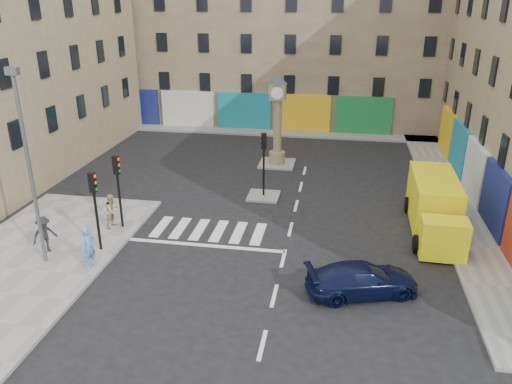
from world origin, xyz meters
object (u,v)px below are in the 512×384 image
(traffic_light_left_far, at_px, (118,180))
(clock_pillar, at_px, (278,114))
(yellow_van, at_px, (435,206))
(pedestrian_blue, at_px, (89,247))
(traffic_light_island, at_px, (264,154))
(pedestrian_dark, at_px, (44,235))
(lamp_post, at_px, (28,160))
(pedestrian_tan, at_px, (113,211))
(navy_sedan, at_px, (362,279))
(traffic_light_left_near, at_px, (95,199))

(traffic_light_left_far, height_order, clock_pillar, clock_pillar)
(yellow_van, height_order, pedestrian_blue, yellow_van)
(traffic_light_island, bearing_deg, pedestrian_dark, -135.46)
(traffic_light_island, xyz_separation_m, lamp_post, (-8.20, -9.20, 2.20))
(traffic_light_left_far, xyz_separation_m, traffic_light_island, (6.30, 5.40, -0.03))
(pedestrian_tan, height_order, pedestrian_dark, pedestrian_dark)
(traffic_light_island, relative_size, lamp_post, 0.45)
(navy_sedan, relative_size, pedestrian_dark, 2.55)
(pedestrian_blue, bearing_deg, traffic_light_left_far, 24.63)
(traffic_light_left_near, relative_size, traffic_light_left_far, 1.00)
(traffic_light_left_far, bearing_deg, pedestrian_dark, -126.86)
(yellow_van, relative_size, pedestrian_blue, 3.77)
(clock_pillar, relative_size, pedestrian_blue, 3.31)
(navy_sedan, bearing_deg, clock_pillar, 0.88)
(pedestrian_tan, bearing_deg, traffic_light_left_far, -67.85)
(traffic_light_island, height_order, clock_pillar, clock_pillar)
(traffic_light_left_far, relative_size, pedestrian_blue, 2.01)
(traffic_light_left_near, distance_m, pedestrian_blue, 2.20)
(pedestrian_tan, bearing_deg, traffic_light_island, -37.21)
(traffic_light_left_near, bearing_deg, pedestrian_blue, -78.97)
(traffic_light_island, xyz_separation_m, pedestrian_blue, (-6.00, -9.34, -1.52))
(traffic_light_left_near, relative_size, yellow_van, 0.53)
(clock_pillar, relative_size, pedestrian_tan, 3.55)
(clock_pillar, height_order, pedestrian_blue, clock_pillar)
(pedestrian_blue, relative_size, pedestrian_tan, 1.07)
(traffic_light_island, xyz_separation_m, clock_pillar, (0.00, 6.00, 0.96))
(lamp_post, bearing_deg, pedestrian_tan, 68.43)
(traffic_light_island, bearing_deg, navy_sedan, -59.98)
(traffic_light_island, xyz_separation_m, pedestrian_dark, (-8.58, -8.45, -1.58))
(lamp_post, bearing_deg, pedestrian_blue, -3.60)
(lamp_post, xyz_separation_m, clock_pillar, (8.20, 15.20, -1.24))
(traffic_light_left_near, xyz_separation_m, lamp_post, (-1.90, -1.40, 2.17))
(lamp_post, distance_m, pedestrian_blue, 4.33)
(lamp_post, relative_size, clock_pillar, 1.36)
(traffic_light_island, distance_m, pedestrian_blue, 11.20)
(navy_sedan, height_order, yellow_van, yellow_van)
(clock_pillar, distance_m, navy_sedan, 16.42)
(navy_sedan, bearing_deg, pedestrian_blue, 71.96)
(navy_sedan, xyz_separation_m, pedestrian_dark, (-13.93, 0.81, 0.37))
(yellow_van, bearing_deg, clock_pillar, 137.24)
(traffic_light_left_far, distance_m, navy_sedan, 12.43)
(navy_sedan, relative_size, pedestrian_blue, 2.39)
(yellow_van, bearing_deg, pedestrian_dark, -160.63)
(pedestrian_tan, bearing_deg, pedestrian_dark, 161.74)
(navy_sedan, bearing_deg, pedestrian_tan, 54.10)
(traffic_light_island, distance_m, pedestrian_dark, 12.15)
(traffic_light_left_far, bearing_deg, yellow_van, 9.87)
(clock_pillar, height_order, pedestrian_tan, clock_pillar)
(clock_pillar, relative_size, pedestrian_dark, 3.54)
(yellow_van, bearing_deg, traffic_light_left_far, -168.75)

